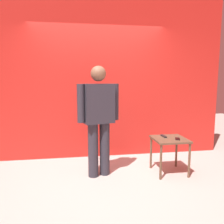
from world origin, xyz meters
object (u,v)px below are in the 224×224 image
Objects in this scene: standing_person at (99,116)px; tv_remote at (164,136)px; side_table at (170,144)px; cell_phone at (178,139)px.

standing_person is 1.13m from tv_remote.
standing_person reaches higher than side_table.
tv_remote is at bearing 118.59° from side_table.
side_table is at bearing -3.89° from standing_person.
cell_phone is (1.23, -0.15, -0.38)m from standing_person.
tv_remote is at bearing 1.76° from standing_person.
standing_person is at bearing 176.11° from side_table.
side_table is 3.97× the size of cell_phone.
standing_person is 11.82× the size of cell_phone.
standing_person reaches higher than cell_phone.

